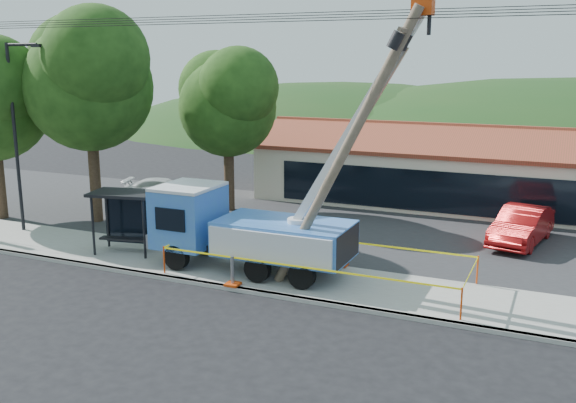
# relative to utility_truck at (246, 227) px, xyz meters

# --- Properties ---
(ground) EXTENTS (120.00, 120.00, 0.00)m
(ground) POSITION_rel_utility_truck_xyz_m (1.33, -4.06, -1.88)
(ground) COLOR black
(ground) RESTS_ON ground
(curb) EXTENTS (60.00, 0.25, 0.15)m
(curb) POSITION_rel_utility_truck_xyz_m (1.33, -1.96, -1.81)
(curb) COLOR gray
(curb) RESTS_ON ground
(sidewalk) EXTENTS (60.00, 4.00, 0.15)m
(sidewalk) POSITION_rel_utility_truck_xyz_m (1.33, -0.06, -1.81)
(sidewalk) COLOR gray
(sidewalk) RESTS_ON ground
(parking_lot) EXTENTS (60.00, 12.00, 0.10)m
(parking_lot) POSITION_rel_utility_truck_xyz_m (1.33, 7.94, -1.83)
(parking_lot) COLOR #28282B
(parking_lot) RESTS_ON ground
(strip_mall) EXTENTS (22.50, 8.53, 4.67)m
(strip_mall) POSITION_rel_utility_truck_xyz_m (5.33, 15.92, -0.00)
(strip_mall) COLOR beige
(strip_mall) RESTS_ON ground
(streetlight) EXTENTS (2.13, 0.22, 9.00)m
(streetlight) POSITION_rel_utility_truck_xyz_m (-12.45, 0.94, 3.42)
(streetlight) COLOR black
(streetlight) RESTS_ON ground
(tree_west_near) EXTENTS (7.56, 6.72, 10.80)m
(tree_west_near) POSITION_rel_utility_truck_xyz_m (-10.67, 3.94, 5.64)
(tree_west_near) COLOR #332316
(tree_west_near) RESTS_ON ground
(tree_lot) EXTENTS (6.30, 5.60, 8.94)m
(tree_lot) POSITION_rel_utility_truck_xyz_m (-5.67, 8.94, 4.33)
(tree_lot) COLOR #332316
(tree_lot) RESTS_ON ground
(hill_west) EXTENTS (78.40, 56.00, 28.00)m
(hill_west) POSITION_rel_utility_truck_xyz_m (-13.67, 50.94, -1.88)
(hill_west) COLOR #173E16
(hill_west) RESTS_ON ground
(hill_center) EXTENTS (89.60, 64.00, 32.00)m
(hill_center) POSITION_rel_utility_truck_xyz_m (11.33, 50.94, -1.88)
(hill_center) COLOR #173E16
(hill_center) RESTS_ON ground
(utility_truck) EXTENTS (10.76, 4.27, 10.02)m
(utility_truck) POSITION_rel_utility_truck_xyz_m (0.00, 0.00, 0.00)
(utility_truck) COLOR black
(utility_truck) RESTS_ON ground
(leaning_pole) EXTENTS (5.21, 1.91, 9.92)m
(leaning_pole) POSITION_rel_utility_truck_xyz_m (4.41, -0.67, 3.64)
(leaning_pole) COLOR brown
(leaning_pole) RESTS_ON ground
(bus_shelter) EXTENTS (3.01, 2.19, 2.64)m
(bus_shelter) POSITION_rel_utility_truck_xyz_m (-5.78, 0.11, 0.21)
(bus_shelter) COLOR black
(bus_shelter) RESTS_ON ground
(caution_tape) EXTENTS (11.31, 3.70, 1.07)m
(caution_tape) POSITION_rel_utility_truck_xyz_m (2.96, 0.11, -0.94)
(caution_tape) COLOR #CF3C0B
(caution_tape) RESTS_ON ground
(car_silver) EXTENTS (3.68, 4.97, 1.57)m
(car_silver) POSITION_rel_utility_truck_xyz_m (-8.61, 5.72, -1.88)
(car_silver) COLOR #A1A3A8
(car_silver) RESTS_ON ground
(car_red) EXTENTS (2.66, 5.28, 1.66)m
(car_red) POSITION_rel_utility_truck_xyz_m (9.62, 8.38, -1.88)
(car_red) COLOR #A61011
(car_red) RESTS_ON ground
(car_white) EXTENTS (4.88, 3.16, 1.31)m
(car_white) POSITION_rel_utility_truck_xyz_m (-10.28, 9.29, -1.88)
(car_white) COLOR silver
(car_white) RESTS_ON ground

